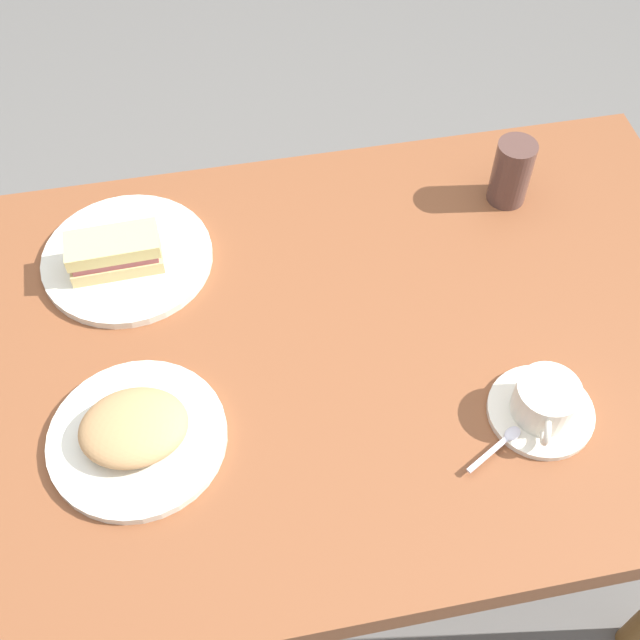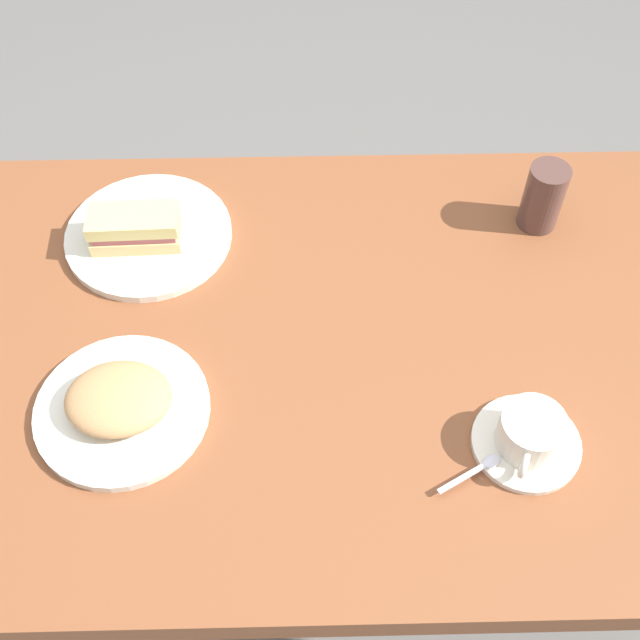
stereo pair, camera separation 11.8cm
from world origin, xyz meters
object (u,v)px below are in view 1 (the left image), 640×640
(spoon, at_px, (503,442))
(dining_table, at_px, (322,372))
(drinking_glass, at_px, (512,172))
(sandwich_front, at_px, (114,253))
(coffee_saucer, at_px, (540,411))
(sandwich_plate, at_px, (128,258))
(coffee_cup, at_px, (546,400))
(side_plate, at_px, (138,438))

(spoon, bearing_deg, dining_table, -45.76)
(dining_table, distance_m, drinking_glass, 0.45)
(sandwich_front, height_order, coffee_saucer, sandwich_front)
(sandwich_plate, distance_m, sandwich_front, 0.04)
(sandwich_front, distance_m, drinking_glass, 0.65)
(coffee_cup, xyz_separation_m, spoon, (0.07, 0.04, -0.03))
(sandwich_plate, relative_size, sandwich_front, 1.88)
(side_plate, bearing_deg, coffee_saucer, 173.44)
(side_plate, relative_size, drinking_glass, 2.09)
(coffee_saucer, distance_m, drinking_glass, 0.42)
(dining_table, bearing_deg, coffee_cup, 147.57)
(coffee_cup, bearing_deg, dining_table, -32.43)
(dining_table, distance_m, spoon, 0.31)
(dining_table, relative_size, sandwich_front, 9.10)
(coffee_cup, height_order, side_plate, coffee_cup)
(sandwich_plate, xyz_separation_m, sandwich_front, (0.01, 0.02, 0.04))
(coffee_cup, xyz_separation_m, side_plate, (0.55, -0.06, -0.03))
(side_plate, xyz_separation_m, drinking_glass, (-0.63, -0.34, 0.05))
(sandwich_plate, height_order, coffee_cup, coffee_cup)
(coffee_saucer, bearing_deg, sandwich_plate, -35.36)
(sandwich_front, bearing_deg, drinking_glass, -176.48)
(sandwich_plate, xyz_separation_m, coffee_cup, (-0.54, 0.39, 0.03))
(coffee_cup, distance_m, drinking_glass, 0.42)
(dining_table, relative_size, coffee_saucer, 8.80)
(coffee_saucer, bearing_deg, drinking_glass, -102.10)
(side_plate, bearing_deg, drinking_glass, -151.47)
(spoon, bearing_deg, coffee_saucer, -150.73)
(spoon, bearing_deg, sandwich_front, -39.73)
(spoon, xyz_separation_m, drinking_glass, (-0.16, -0.45, 0.04))
(dining_table, bearing_deg, coffee_saucer, 147.83)
(coffee_cup, relative_size, drinking_glass, 0.95)
(sandwich_plate, height_order, drinking_glass, drinking_glass)
(sandwich_front, bearing_deg, dining_table, 145.39)
(dining_table, xyz_separation_m, sandwich_front, (0.28, -0.20, 0.12))
(dining_table, xyz_separation_m, coffee_cup, (-0.27, 0.17, 0.12))
(coffee_saucer, bearing_deg, side_plate, -6.56)
(sandwich_plate, relative_size, coffee_cup, 2.44)
(coffee_saucer, height_order, spoon, spoon)
(dining_table, xyz_separation_m, drinking_glass, (-0.36, -0.24, 0.13))
(side_plate, bearing_deg, dining_table, -158.32)
(sandwich_plate, xyz_separation_m, coffee_saucer, (-0.54, 0.39, -0.00))
(dining_table, height_order, coffee_cup, coffee_cup)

